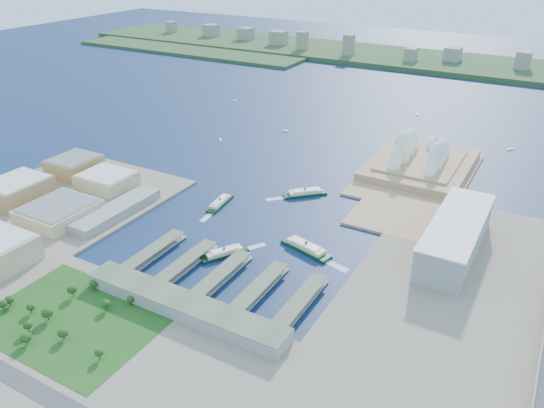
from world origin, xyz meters
The scene contains 22 objects.
ground centered at (0.00, 0.00, 0.00)m, with size 3000.00×3000.00×0.00m, color #0E2144.
west_land centered at (-250.00, -105.00, 1.50)m, with size 220.00×390.00×3.00m, color gray.
south_land centered at (0.00, -210.00, 1.50)m, with size 720.00×180.00×3.00m, color gray.
east_land centered at (240.00, -50.00, 1.50)m, with size 240.00×500.00×3.00m, color gray.
peninsula centered at (107.50, 260.00, 1.50)m, with size 135.00×220.00×3.00m, color tan.
far_shore centered at (0.00, 980.00, 6.00)m, with size 2200.00×260.00×12.00m, color #2D4926.
opera_house centered at (105.00, 280.00, 32.00)m, with size 134.00×180.00×58.00m, color white, non-canonical shape.
toaster_building centered at (195.00, 80.00, 20.50)m, with size 45.00×155.00×35.00m, color gray.
west_buildings centered at (-250.00, -70.00, 16.50)m, with size 200.00×280.00×27.00m, color #9F7F4F, non-canonical shape.
ferry_wharves centered at (14.00, -75.00, 4.65)m, with size 184.00×90.00×9.30m, color #4E5943, non-canonical shape.
terminal_building centered at (15.00, -135.00, 9.00)m, with size 200.00×28.00×12.00m, color gray.
park centered at (-60.00, -190.00, 11.00)m, with size 150.00×110.00×16.00m, color #194714, non-canonical shape.
far_skyline centered at (0.00, 960.00, 39.50)m, with size 1900.00×140.00×55.00m, color gray, non-canonical shape.
ferry_a centered at (-76.99, 53.29, 4.73)m, with size 12.72×49.99×9.45m, color black, non-canonical shape.
ferry_b centered at (1.10, 128.23, 5.21)m, with size 14.03×55.10×10.42m, color black, non-canonical shape.
ferry_c centered at (-8.06, -39.24, 4.83)m, with size 12.99×51.04×9.65m, color black, non-canonical shape.
ferry_d centered at (60.66, 10.46, 5.57)m, with size 14.99×58.90×11.14m, color black, non-canonical shape.
boat_a centered at (-205.09, 240.28, 1.30)m, with size 3.37×13.46×2.60m, color white, non-canonical shape.
boat_b centered at (-135.65, 331.30, 1.52)m, with size 3.93×11.24×3.04m, color white, non-canonical shape.
boat_c centered at (204.14, 425.94, 1.47)m, with size 3.82×13.09×2.95m, color white, non-canonical shape.
boat_d centered at (-309.51, 442.92, 1.15)m, with size 2.99×13.69×2.31m, color white, non-canonical shape.
boat_e centered at (30.34, 530.92, 1.33)m, with size 3.44×10.80×2.65m, color white, non-canonical shape.
Camera 1 is at (261.71, -415.94, 293.25)m, focal length 35.00 mm.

